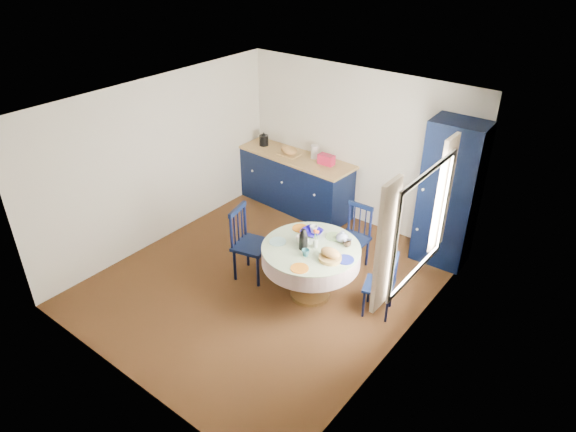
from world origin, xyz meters
name	(u,v)px	position (x,y,z in m)	size (l,w,h in m)	color
floor	(266,281)	(0.00, 0.00, 0.00)	(4.50, 4.50, 0.00)	black
ceiling	(261,105)	(0.00, 0.00, 2.50)	(4.50, 4.50, 0.00)	white
wall_back	(356,148)	(0.00, 2.25, 1.25)	(4.00, 0.02, 2.50)	silver
wall_left	(160,162)	(-2.00, 0.00, 1.25)	(0.02, 4.50, 2.50)	silver
wall_right	(408,256)	(2.00, 0.00, 1.25)	(0.02, 4.50, 2.50)	silver
window	(420,221)	(1.95, 0.30, 1.52)	(0.10, 1.74, 1.45)	white
kitchen_counter	(294,180)	(-1.00, 1.96, 0.49)	(2.18, 0.79, 1.20)	black
pantry_cabinet	(450,194)	(1.66, 2.00, 1.06)	(0.77, 0.57, 2.11)	black
dining_table	(312,255)	(0.67, 0.13, 0.64)	(1.26, 1.26, 1.04)	brown
chair_left	(249,243)	(-0.27, -0.02, 0.53)	(0.54, 0.56, 1.04)	black
chair_far	(354,237)	(0.74, 1.06, 0.48)	(0.42, 0.40, 0.94)	black
chair_right	(382,285)	(1.56, 0.39, 0.43)	(0.46, 0.47, 0.85)	black
mug_a	(301,239)	(0.49, 0.13, 0.81)	(0.12, 0.12, 0.09)	silver
mug_b	(306,253)	(0.73, -0.08, 0.81)	(0.10, 0.10, 0.09)	#27626D
mug_c	(347,243)	(1.01, 0.41, 0.81)	(0.11, 0.11, 0.09)	black
mug_d	(314,229)	(0.49, 0.43, 0.81)	(0.11, 0.11, 0.10)	silver
cobalt_bowl	(312,233)	(0.50, 0.37, 0.80)	(0.27, 0.27, 0.07)	#130A79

